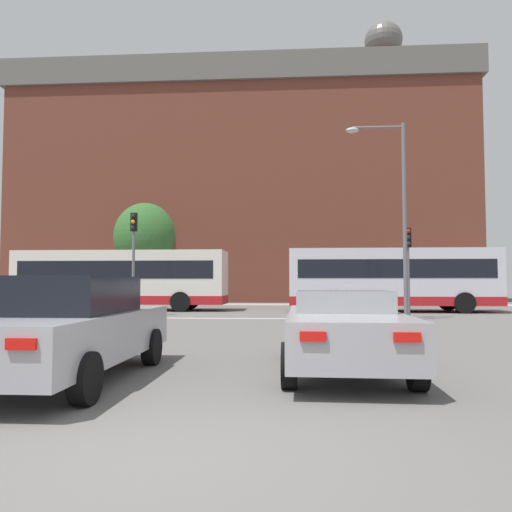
{
  "coord_description": "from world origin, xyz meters",
  "views": [
    {
      "loc": [
        1.09,
        -4.28,
        1.47
      ],
      "look_at": [
        -0.54,
        19.38,
        2.72
      ],
      "focal_mm": 35.0,
      "sensor_mm": 36.0,
      "label": 1
    }
  ],
  "objects_px": {
    "car_roadster_right": "(344,330)",
    "pedestrian_waiting": "(154,291)",
    "car_saloon_left": "(70,328)",
    "traffic_light_near_left": "(133,247)",
    "pedestrian_walking_east": "(200,290)",
    "bus_crossing_trailing": "(122,279)",
    "bus_crossing_lead": "(391,278)",
    "street_lamp_junction": "(394,199)",
    "pedestrian_walking_west": "(366,290)",
    "traffic_light_near_right": "(408,257)"
  },
  "relations": [
    {
      "from": "bus_crossing_trailing",
      "to": "traffic_light_near_left",
      "type": "relative_size",
      "value": 2.44
    },
    {
      "from": "bus_crossing_lead",
      "to": "pedestrian_waiting",
      "type": "height_order",
      "value": "bus_crossing_lead"
    },
    {
      "from": "bus_crossing_lead",
      "to": "pedestrian_waiting",
      "type": "distance_m",
      "value": 15.53
    },
    {
      "from": "bus_crossing_lead",
      "to": "traffic_light_near_right",
      "type": "bearing_deg",
      "value": 177.09
    },
    {
      "from": "car_roadster_right",
      "to": "bus_crossing_trailing",
      "type": "relative_size",
      "value": 0.42
    },
    {
      "from": "car_roadster_right",
      "to": "traffic_light_near_right",
      "type": "relative_size",
      "value": 1.23
    },
    {
      "from": "car_saloon_left",
      "to": "car_roadster_right",
      "type": "xyz_separation_m",
      "value": [
        4.19,
        1.04,
        -0.1
      ]
    },
    {
      "from": "car_saloon_left",
      "to": "street_lamp_junction",
      "type": "bearing_deg",
      "value": 58.75
    },
    {
      "from": "traffic_light_near_left",
      "to": "pedestrian_walking_east",
      "type": "height_order",
      "value": "traffic_light_near_left"
    },
    {
      "from": "bus_crossing_trailing",
      "to": "pedestrian_walking_west",
      "type": "distance_m",
      "value": 15.3
    },
    {
      "from": "car_roadster_right",
      "to": "pedestrian_walking_east",
      "type": "relative_size",
      "value": 2.86
    },
    {
      "from": "bus_crossing_lead",
      "to": "bus_crossing_trailing",
      "type": "bearing_deg",
      "value": 88.78
    },
    {
      "from": "car_roadster_right",
      "to": "pedestrian_waiting",
      "type": "height_order",
      "value": "pedestrian_waiting"
    },
    {
      "from": "traffic_light_near_left",
      "to": "pedestrian_walking_west",
      "type": "height_order",
      "value": "traffic_light_near_left"
    },
    {
      "from": "car_saloon_left",
      "to": "car_roadster_right",
      "type": "relative_size",
      "value": 1.05
    },
    {
      "from": "car_saloon_left",
      "to": "traffic_light_near_left",
      "type": "height_order",
      "value": "traffic_light_near_left"
    },
    {
      "from": "car_saloon_left",
      "to": "traffic_light_near_left",
      "type": "xyz_separation_m",
      "value": [
        -3.48,
        13.82,
        2.21
      ]
    },
    {
      "from": "pedestrian_waiting",
      "to": "pedestrian_walking_west",
      "type": "relative_size",
      "value": 0.94
    },
    {
      "from": "car_saloon_left",
      "to": "traffic_light_near_right",
      "type": "bearing_deg",
      "value": 58.48
    },
    {
      "from": "car_roadster_right",
      "to": "pedestrian_walking_west",
      "type": "xyz_separation_m",
      "value": [
        3.97,
        24.13,
        0.31
      ]
    },
    {
      "from": "traffic_light_near_right",
      "to": "pedestrian_waiting",
      "type": "distance_m",
      "value": 17.98
    },
    {
      "from": "car_saloon_left",
      "to": "bus_crossing_lead",
      "type": "height_order",
      "value": "bus_crossing_lead"
    },
    {
      "from": "pedestrian_walking_west",
      "to": "pedestrian_waiting",
      "type": "bearing_deg",
      "value": 149.15
    },
    {
      "from": "pedestrian_walking_east",
      "to": "bus_crossing_lead",
      "type": "bearing_deg",
      "value": -26.62
    },
    {
      "from": "bus_crossing_lead",
      "to": "traffic_light_near_right",
      "type": "height_order",
      "value": "traffic_light_near_right"
    },
    {
      "from": "traffic_light_near_right",
      "to": "car_roadster_right",
      "type": "bearing_deg",
      "value": -107.66
    },
    {
      "from": "street_lamp_junction",
      "to": "car_roadster_right",
      "type": "bearing_deg",
      "value": -105.83
    },
    {
      "from": "bus_crossing_lead",
      "to": "street_lamp_junction",
      "type": "xyz_separation_m",
      "value": [
        -0.97,
        -5.82,
        3.02
      ]
    },
    {
      "from": "bus_crossing_trailing",
      "to": "pedestrian_waiting",
      "type": "height_order",
      "value": "bus_crossing_trailing"
    },
    {
      "from": "pedestrian_waiting",
      "to": "pedestrian_walking_east",
      "type": "bearing_deg",
      "value": -29.33
    },
    {
      "from": "traffic_light_near_right",
      "to": "pedestrian_walking_east",
      "type": "distance_m",
      "value": 17.05
    },
    {
      "from": "bus_crossing_trailing",
      "to": "pedestrian_waiting",
      "type": "bearing_deg",
      "value": 0.46
    },
    {
      "from": "pedestrian_walking_east",
      "to": "street_lamp_junction",
      "type": "bearing_deg",
      "value": -44.27
    },
    {
      "from": "pedestrian_walking_east",
      "to": "pedestrian_waiting",
      "type": "bearing_deg",
      "value": -142.85
    },
    {
      "from": "car_saloon_left",
      "to": "car_roadster_right",
      "type": "distance_m",
      "value": 4.31
    },
    {
      "from": "car_saloon_left",
      "to": "pedestrian_walking_west",
      "type": "relative_size",
      "value": 2.8
    },
    {
      "from": "bus_crossing_lead",
      "to": "street_lamp_junction",
      "type": "relative_size",
      "value": 1.32
    },
    {
      "from": "traffic_light_near_left",
      "to": "pedestrian_walking_east",
      "type": "distance_m",
      "value": 12.71
    },
    {
      "from": "bus_crossing_lead",
      "to": "pedestrian_waiting",
      "type": "xyz_separation_m",
      "value": [
        -13.95,
        6.79,
        -0.75
      ]
    },
    {
      "from": "car_saloon_left",
      "to": "pedestrian_walking_east",
      "type": "bearing_deg",
      "value": 95.88
    },
    {
      "from": "bus_crossing_trailing",
      "to": "pedestrian_walking_east",
      "type": "height_order",
      "value": "bus_crossing_trailing"
    },
    {
      "from": "pedestrian_waiting",
      "to": "bus_crossing_trailing",
      "type": "bearing_deg",
      "value": -146.35
    },
    {
      "from": "traffic_light_near_left",
      "to": "street_lamp_junction",
      "type": "height_order",
      "value": "street_lamp_junction"
    },
    {
      "from": "traffic_light_near_left",
      "to": "car_roadster_right",
      "type": "bearing_deg",
      "value": -59.05
    },
    {
      "from": "bus_crossing_trailing",
      "to": "pedestrian_waiting",
      "type": "relative_size",
      "value": 6.87
    },
    {
      "from": "street_lamp_junction",
      "to": "pedestrian_waiting",
      "type": "distance_m",
      "value": 18.48
    },
    {
      "from": "car_roadster_right",
      "to": "pedestrian_waiting",
      "type": "relative_size",
      "value": 2.85
    },
    {
      "from": "traffic_light_near_left",
      "to": "pedestrian_walking_east",
      "type": "relative_size",
      "value": 2.82
    },
    {
      "from": "car_saloon_left",
      "to": "bus_crossing_trailing",
      "type": "height_order",
      "value": "bus_crossing_trailing"
    },
    {
      "from": "car_roadster_right",
      "to": "traffic_light_near_left",
      "type": "bearing_deg",
      "value": 122.18
    }
  ]
}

